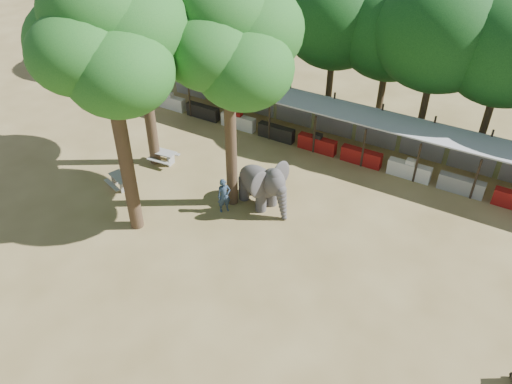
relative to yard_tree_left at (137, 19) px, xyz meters
The scene contains 10 objects.
ground 14.23m from the yard_tree_left, 38.20° to the right, with size 100.00×100.00×0.00m, color brown.
vendor_stalls 13.30m from the yard_tree_left, 36.06° to the left, with size 28.00×2.99×2.80m.
yard_tree_left is the anchor object (origin of this frame).
yard_tree_center 5.92m from the yard_tree_left, 59.04° to the right, with size 7.10×6.90×12.04m.
yard_tree_back 6.09m from the yard_tree_left, ahead, with size 7.10×6.90×11.36m.
backdrop_trees 15.17m from the yard_tree_left, 52.28° to the left, with size 46.46×5.95×8.33m.
elephant 10.29m from the yard_tree_left, ahead, with size 3.50×2.60×2.60m.
handler 9.75m from the yard_tree_left, 18.11° to the right, with size 0.67×0.45×1.87m, color #26384C.
picnic_table_near 8.36m from the yard_tree_left, 85.94° to the right, with size 1.75×1.66×0.71m.
picnic_table_far 7.75m from the yard_tree_left, ahead, with size 1.59×1.46×0.74m.
Camera 1 is at (8.60, -11.25, 15.76)m, focal length 35.00 mm.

